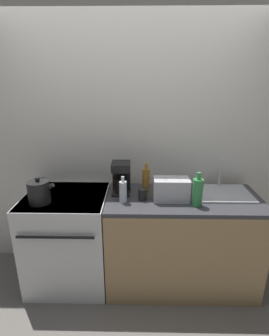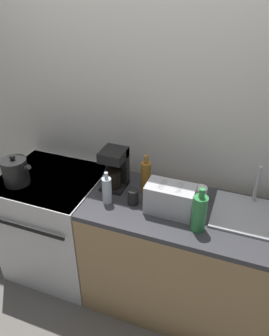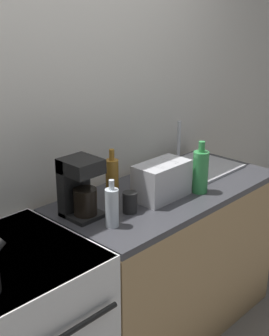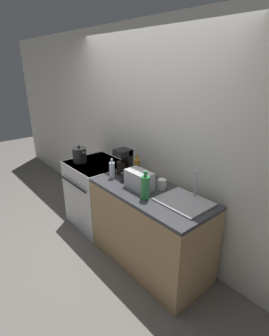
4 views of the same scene
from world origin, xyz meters
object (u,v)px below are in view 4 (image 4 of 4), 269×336
object	(u,v)px
bottle_amber	(137,169)
cup_black	(124,177)
coffee_maker	(124,161)
cup_white	(162,184)
toaster	(139,180)
stove	(98,193)
bottle_green	(145,187)
bottle_clear	(112,170)
kettle	(80,155)

from	to	relation	value
bottle_amber	cup_black	bearing A→B (deg)	-101.55
coffee_maker	cup_white	world-z (taller)	coffee_maker
cup_black	toaster	bearing A→B (deg)	1.23
stove	coffee_maker	xyz separation A→B (m)	(0.51, 0.08, 0.60)
bottle_green	bottle_clear	world-z (taller)	bottle_green
coffee_maker	kettle	bearing A→B (deg)	-161.76
coffee_maker	bottle_amber	xyz separation A→B (m)	(0.23, 0.01, -0.03)
kettle	bottle_amber	distance (m)	0.94
bottle_clear	bottle_green	bearing A→B (deg)	-4.62
bottle_amber	toaster	bearing A→B (deg)	-35.70
bottle_clear	cup_black	distance (m)	0.18
kettle	cup_black	distance (m)	0.88
stove	cup_black	size ratio (longest dim) A/B	8.54
stove	coffee_maker	size ratio (longest dim) A/B	3.07
bottle_green	bottle_clear	xyz separation A→B (m)	(-0.62, 0.05, -0.02)
kettle	coffee_maker	distance (m)	0.72
cup_black	stove	bearing A→B (deg)	174.18
kettle	cup_black	bearing A→B (deg)	4.64
kettle	stove	bearing A→B (deg)	39.35
coffee_maker	bottle_amber	bearing A→B (deg)	1.78
stove	bottle_green	bearing A→B (deg)	-8.28
coffee_maker	bottle_amber	size ratio (longest dim) A/B	1.03
toaster	bottle_amber	world-z (taller)	bottle_amber
stove	cup_white	xyz separation A→B (m)	(1.11, 0.11, 0.50)
stove	toaster	distance (m)	1.10
stove	cup_black	distance (m)	0.86
kettle	cup_black	xyz separation A→B (m)	(0.88, 0.07, -0.05)
kettle	bottle_clear	bearing A→B (deg)	1.99
cup_white	cup_black	bearing A→B (deg)	-156.14
bottle_amber	bottle_green	world-z (taller)	bottle_green
coffee_maker	bottle_clear	bearing A→B (deg)	-82.17
toaster	bottle_clear	world-z (taller)	bottle_clear
cup_black	bottle_green	bearing A→B (deg)	-12.03
kettle	coffee_maker	xyz separation A→B (m)	(0.68, 0.22, 0.06)
bottle_green	cup_black	world-z (taller)	bottle_green
toaster	cup_black	xyz separation A→B (m)	(-0.25, -0.01, -0.05)
bottle_green	bottle_amber	bearing A→B (deg)	148.53
kettle	bottle_green	size ratio (longest dim) A/B	0.81
bottle_amber	bottle_clear	world-z (taller)	bottle_amber
stove	toaster	bearing A→B (deg)	-3.98
bottle_clear	cup_white	distance (m)	0.62
bottle_green	cup_black	xyz separation A→B (m)	(-0.45, 0.10, -0.07)
kettle	bottle_green	bearing A→B (deg)	-1.10
kettle	coffee_maker	bearing A→B (deg)	18.24
coffee_maker	cup_white	bearing A→B (deg)	2.64
bottle_clear	cup_black	xyz separation A→B (m)	(0.17, 0.05, -0.04)
bottle_green	cup_black	size ratio (longest dim) A/B	2.73
stove	kettle	distance (m)	0.59
cup_black	bottle_clear	bearing A→B (deg)	-164.40
bottle_green	cup_white	bearing A→B (deg)	98.77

